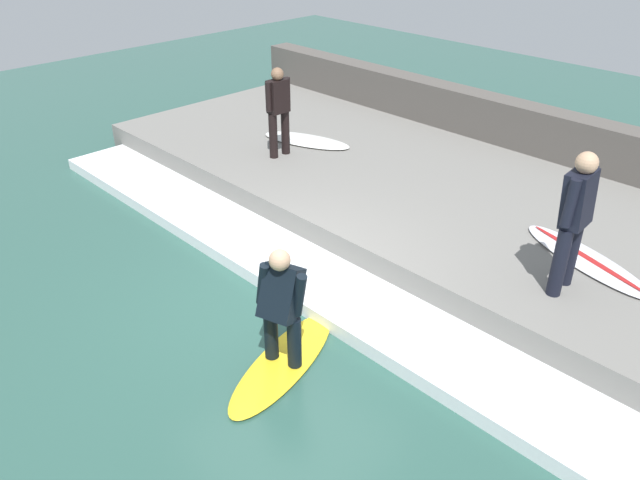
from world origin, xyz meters
TOP-DOWN VIEW (x-y plane):
  - ground_plane at (0.00, 0.00)m, footprint 28.00×28.00m
  - concrete_ledge at (3.28, 0.00)m, footprint 4.40×12.68m
  - back_wall at (5.73, 0.00)m, footprint 0.50×13.31m
  - wave_foam_crest at (0.53, 0.00)m, footprint 1.10×12.04m
  - surfboard_riding at (-0.77, -0.82)m, footprint 2.03×1.13m
  - surfer_riding at (-0.77, -0.82)m, footprint 0.53×0.62m
  - surfer_waiting_near at (2.40, 2.85)m, footprint 0.51×0.21m
  - surfboard_waiting_near at (3.17, 2.99)m, footprint 1.11×1.81m
  - surfer_waiting_far at (2.03, -2.51)m, footprint 0.58×0.31m
  - surfboard_waiting_far at (2.83, -2.47)m, footprint 1.12×2.02m

SIDE VIEW (x-z plane):
  - ground_plane at x=0.00m, z-range 0.00..0.00m
  - surfboard_riding at x=-0.77m, z-range 0.00..0.06m
  - wave_foam_crest at x=0.53m, z-range 0.00..0.18m
  - concrete_ledge at x=3.28m, z-range 0.00..0.50m
  - surfboard_waiting_near at x=3.17m, z-range 0.50..0.56m
  - surfboard_waiting_far at x=2.83m, z-range 0.50..0.57m
  - back_wall at x=5.73m, z-range 0.00..1.28m
  - surfer_riding at x=-0.77m, z-range 0.14..1.54m
  - surfer_waiting_near at x=2.40m, z-range 0.60..2.11m
  - surfer_waiting_far at x=2.03m, z-range 0.61..2.30m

